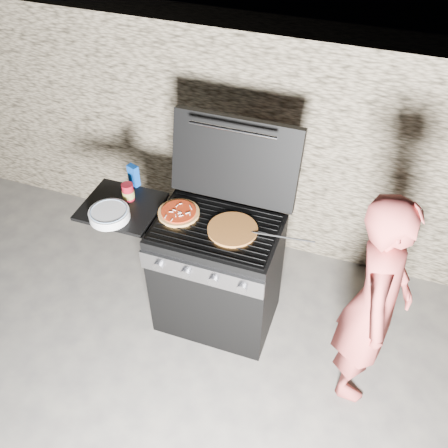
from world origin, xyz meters
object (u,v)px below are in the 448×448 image
(sauce_jar, at_px, (128,192))
(person, at_px, (375,303))
(gas_grill, at_px, (184,266))
(pizza_topped, at_px, (179,212))

(sauce_jar, bearing_deg, person, -8.17)
(person, bearing_deg, gas_grill, 83.59)
(sauce_jar, relative_size, person, 0.08)
(gas_grill, bearing_deg, pizza_topped, 121.03)
(gas_grill, xyz_separation_m, pizza_topped, (-0.02, 0.03, 0.47))
(pizza_topped, height_order, sauce_jar, sauce_jar)
(pizza_topped, bearing_deg, sauce_jar, 173.75)
(pizza_topped, xyz_separation_m, person, (1.29, -0.20, -0.16))
(gas_grill, height_order, sauce_jar, sauce_jar)
(gas_grill, distance_m, pizza_topped, 0.47)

